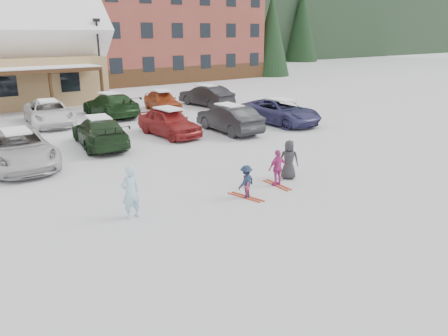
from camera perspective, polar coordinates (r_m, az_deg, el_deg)
ground at (r=14.36m, az=1.37°, el=-4.99°), size 160.00×160.00×0.00m
alpine_hotel at (r=53.52m, az=-11.94°, el=20.53°), size 31.48×14.01×21.48m
lamp_post at (r=36.36m, az=-15.99°, el=13.87°), size 0.50×0.25×6.38m
conifer_1 at (r=57.09m, az=6.23°, el=18.19°), size 4.84×4.84×11.22m
conifer_3 at (r=56.33m, az=-22.34°, el=15.89°), size 3.96×3.96×9.18m
conifer_4 at (r=70.48m, az=0.78°, el=18.37°), size 5.06×5.06×11.73m
adult_skier at (r=13.49m, az=-12.12°, el=-3.10°), size 0.64×0.45×1.67m
toddler_red at (r=14.92m, az=2.80°, el=-2.43°), size 0.51×0.49×0.83m
child_navy at (r=14.90m, az=2.91°, el=-1.79°), size 0.83×0.60×1.15m
skis_child_navy at (r=15.09m, az=2.88°, el=-3.80°), size 0.54×1.41×0.03m
child_magenta at (r=16.13m, az=7.02°, el=0.01°), size 0.81×0.36×1.37m
skis_child_magenta at (r=16.34m, az=6.94°, el=-2.22°), size 0.25×1.41×0.03m
bystander_dark at (r=16.93m, az=8.47°, el=1.08°), size 0.88×0.86×1.53m
parked_car_2 at (r=20.29m, az=-25.29°, el=2.32°), size 2.73×5.59×1.53m
parked_car_3 at (r=22.43m, az=-15.92°, el=4.56°), size 2.71×5.25×1.45m
parked_car_4 at (r=24.01m, az=-7.20°, el=5.97°), size 2.08×4.51×1.50m
parked_car_5 at (r=24.72m, az=0.67°, el=6.49°), size 1.84×4.74×1.54m
parked_car_6 at (r=27.24m, az=7.33°, el=7.33°), size 2.89×5.56×1.50m
parked_car_10 at (r=28.72m, az=-21.90°, el=6.72°), size 3.00×5.55×1.48m
parked_car_11 at (r=30.38m, az=-14.59°, el=8.01°), size 2.53×5.46×1.54m
parked_car_12 at (r=31.72m, az=-8.06°, el=8.70°), size 2.30×4.46×1.45m
parked_car_13 at (r=33.52m, az=-2.34°, el=9.41°), size 2.30×4.92×1.56m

